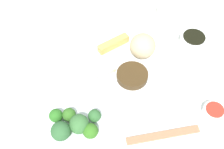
# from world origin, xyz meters

# --- Properties ---
(tabletop) EXTENTS (2.20, 2.20, 0.02)m
(tabletop) POSITION_xyz_m (0.00, 0.00, 0.01)
(tabletop) COLOR white
(tabletop) RESTS_ON ground
(main_plate) EXTENTS (0.27, 0.27, 0.02)m
(main_plate) POSITION_xyz_m (0.03, 0.02, 0.03)
(main_plate) COLOR white
(main_plate) RESTS_ON tabletop
(rice_scoop) EXTENTS (0.08, 0.08, 0.08)m
(rice_scoop) POSITION_xyz_m (-0.01, -0.04, 0.08)
(rice_scoop) COLOR #C9B085
(rice_scoop) RESTS_ON main_plate
(spring_roll) EXTENTS (0.06, 0.11, 0.03)m
(spring_roll) POSITION_xyz_m (0.09, -0.01, 0.05)
(spring_roll) COLOR #D7AA53
(spring_roll) RESTS_ON main_plate
(crab_rangoon_wonton) EXTENTS (0.08, 0.09, 0.01)m
(crab_rangoon_wonton) POSITION_xyz_m (0.06, 0.08, 0.04)
(crab_rangoon_wonton) COLOR beige
(crab_rangoon_wonton) RESTS_ON main_plate
(stir_fry_heap) EXTENTS (0.10, 0.10, 0.02)m
(stir_fry_heap) POSITION_xyz_m (-0.03, 0.06, 0.05)
(stir_fry_heap) COLOR #412E17
(stir_fry_heap) RESTS_ON main_plate
(broccoli_plate) EXTENTS (0.23, 0.23, 0.01)m
(broccoli_plate) POSITION_xyz_m (0.00, 0.29, 0.03)
(broccoli_plate) COLOR white
(broccoli_plate) RESTS_ON tabletop
(broccoli_floret_0) EXTENTS (0.05, 0.05, 0.05)m
(broccoli_floret_0) POSITION_xyz_m (-0.01, 0.28, 0.06)
(broccoli_floret_0) COLOR #386A35
(broccoli_floret_0) RESTS_ON broccoli_plate
(broccoli_floret_1) EXTENTS (0.04, 0.04, 0.04)m
(broccoli_floret_1) POSITION_xyz_m (-0.04, 0.28, 0.05)
(broccoli_floret_1) COLOR #336E1F
(broccoli_floret_1) RESTS_ON broccoli_plate
(broccoli_floret_2) EXTENTS (0.05, 0.05, 0.05)m
(broccoli_floret_2) POSITION_xyz_m (0.02, 0.32, 0.06)
(broccoli_floret_2) COLOR #2F5E31
(broccoli_floret_2) RESTS_ON broccoli_plate
(broccoli_floret_3) EXTENTS (0.04, 0.04, 0.04)m
(broccoli_floret_3) POSITION_xyz_m (-0.02, 0.23, 0.05)
(broccoli_floret_3) COLOR #316331
(broccoli_floret_3) RESTS_ON broccoli_plate
(broccoli_floret_4) EXTENTS (0.04, 0.04, 0.04)m
(broccoli_floret_4) POSITION_xyz_m (0.06, 0.30, 0.05)
(broccoli_floret_4) COLOR #2C6B22
(broccoli_floret_4) RESTS_ON broccoli_plate
(broccoli_floret_5) EXTENTS (0.04, 0.04, 0.04)m
(broccoli_floret_5) POSITION_xyz_m (0.04, 0.27, 0.05)
(broccoli_floret_5) COLOR #346922
(broccoli_floret_5) RESTS_ON broccoli_plate
(soy_sauce_bowl) EXTENTS (0.09, 0.09, 0.04)m
(soy_sauce_bowl) POSITION_xyz_m (-0.12, -0.19, 0.04)
(soy_sauce_bowl) COLOR white
(soy_sauce_bowl) RESTS_ON tabletop
(soy_sauce_bowl_liquid) EXTENTS (0.07, 0.07, 0.00)m
(soy_sauce_bowl_liquid) POSITION_xyz_m (-0.12, -0.19, 0.06)
(soy_sauce_bowl_liquid) COLOR black
(soy_sauce_bowl_liquid) RESTS_ON soy_sauce_bowl
(sauce_ramekin_sweet_and_sour) EXTENTS (0.06, 0.06, 0.03)m
(sauce_ramekin_sweet_and_sour) POSITION_xyz_m (-0.28, 0.02, 0.03)
(sauce_ramekin_sweet_and_sour) COLOR white
(sauce_ramekin_sweet_and_sour) RESTS_ON tabletop
(sauce_ramekin_sweet_and_sour_liquid) EXTENTS (0.05, 0.05, 0.00)m
(sauce_ramekin_sweet_and_sour_liquid) POSITION_xyz_m (-0.28, 0.02, 0.05)
(sauce_ramekin_sweet_and_sour_liquid) COLOR red
(sauce_ramekin_sweet_and_sour_liquid) RESTS_ON sauce_ramekin_sweet_and_sour
(teacup) EXTENTS (0.06, 0.06, 0.05)m
(teacup) POSITION_xyz_m (0.03, -0.26, 0.04)
(teacup) COLOR white
(teacup) RESTS_ON tabletop
(chopsticks_pair) EXTENTS (0.16, 0.16, 0.01)m
(chopsticks_pair) POSITION_xyz_m (-0.20, 0.16, 0.02)
(chopsticks_pair) COLOR #A5704E
(chopsticks_pair) RESTS_ON tabletop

